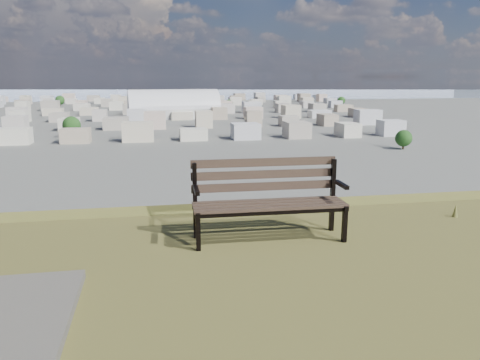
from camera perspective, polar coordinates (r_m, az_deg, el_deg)
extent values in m
cube|color=#412F26|center=(5.34, 4.06, -3.51)|extent=(1.80, 0.11, 0.03)
cube|color=#412F26|center=(5.45, 3.77, -3.17)|extent=(1.80, 0.11, 0.03)
cube|color=#412F26|center=(5.57, 3.49, -2.84)|extent=(1.80, 0.11, 0.03)
cube|color=#412F26|center=(5.68, 3.22, -2.53)|extent=(1.80, 0.11, 0.03)
cube|color=#412F26|center=(5.71, 3.07, -0.78)|extent=(1.80, 0.06, 0.10)
cube|color=#412F26|center=(5.71, 3.03, 0.70)|extent=(1.80, 0.06, 0.10)
cube|color=#412F26|center=(5.70, 2.99, 2.17)|extent=(1.80, 0.06, 0.10)
cube|color=black|center=(5.26, -5.13, -6.29)|extent=(0.05, 0.06, 0.44)
cube|color=black|center=(5.60, -5.51, -2.56)|extent=(0.05, 0.06, 0.92)
cube|color=black|center=(5.39, -5.33, -3.70)|extent=(0.06, 0.50, 0.05)
cube|color=black|center=(5.28, -5.34, -1.25)|extent=(0.05, 0.36, 0.04)
cube|color=black|center=(5.64, 12.63, -5.25)|extent=(0.05, 0.06, 0.44)
cube|color=black|center=(5.96, 11.22, -1.83)|extent=(0.05, 0.06, 0.92)
cube|color=black|center=(5.77, 11.99, -2.86)|extent=(0.06, 0.50, 0.05)
cube|color=black|center=(5.66, 12.28, -0.55)|extent=(0.05, 0.36, 0.04)
cube|color=black|center=(5.34, 4.08, -4.01)|extent=(1.80, 0.06, 0.04)
cube|color=black|center=(5.70, 3.20, -2.94)|extent=(1.80, 0.06, 0.04)
cone|color=brown|center=(7.16, 24.78, -3.42)|extent=(0.08, 0.08, 0.18)
cube|color=#B8B7B4|center=(315.98, -8.08, 8.06)|extent=(60.88, 30.78, 6.51)
cylinder|color=silver|center=(315.76, -8.10, 8.65)|extent=(60.88, 30.78, 24.74)
cube|color=beige|center=(211.97, -26.04, 4.87)|extent=(11.00, 11.00, 7.00)
cube|color=#A59B8E|center=(206.65, -19.62, 5.25)|extent=(11.00, 11.00, 7.00)
cube|color=#C8AF9F|center=(204.04, -12.93, 5.57)|extent=(11.00, 11.00, 7.00)
cube|color=silver|center=(204.23, -6.16, 5.82)|extent=(11.00, 11.00, 7.00)
cube|color=beige|center=(207.22, 0.51, 5.99)|extent=(11.00, 11.00, 7.00)
cube|color=tan|center=(212.89, 6.91, 6.07)|extent=(11.00, 11.00, 7.00)
cube|color=beige|center=(221.03, 12.90, 6.08)|extent=(11.00, 11.00, 7.00)
cube|color=#BBB2A9|center=(231.39, 18.42, 6.03)|extent=(11.00, 11.00, 7.00)
cube|color=#C8AF9F|center=(263.09, -25.65, 6.15)|extent=(11.00, 11.00, 7.00)
cube|color=silver|center=(257.71, -20.48, 6.48)|extent=(11.00, 11.00, 7.00)
cube|color=beige|center=(254.49, -15.13, 6.77)|extent=(11.00, 11.00, 7.00)
cube|color=tan|center=(253.51, -9.69, 7.00)|extent=(11.00, 11.00, 7.00)
cube|color=beige|center=(254.80, -4.24, 7.17)|extent=(11.00, 11.00, 7.00)
cube|color=#BBB2A9|center=(258.32, 1.10, 7.27)|extent=(11.00, 11.00, 7.00)
cube|color=beige|center=(263.98, 6.26, 7.31)|extent=(11.00, 11.00, 7.00)
cube|color=#A59B8E|center=(271.66, 11.17, 7.30)|extent=(11.00, 11.00, 7.00)
cube|color=#C8AF9F|center=(281.18, 15.77, 7.23)|extent=(11.00, 11.00, 7.00)
cube|color=tan|center=(314.31, -25.39, 7.01)|extent=(11.00, 11.00, 7.00)
cube|color=beige|center=(308.89, -21.07, 7.31)|extent=(11.00, 11.00, 7.00)
cube|color=#BBB2A9|center=(305.27, -16.61, 7.56)|extent=(11.00, 11.00, 7.00)
cube|color=beige|center=(303.50, -12.07, 7.78)|extent=(11.00, 11.00, 7.00)
cube|color=#A59B8E|center=(303.63, -7.50, 7.95)|extent=(11.00, 11.00, 7.00)
cube|color=#C8AF9F|center=(305.65, -2.95, 8.07)|extent=(11.00, 11.00, 7.00)
cube|color=silver|center=(309.53, 1.50, 8.13)|extent=(11.00, 11.00, 7.00)
cube|color=beige|center=(315.18, 5.83, 8.15)|extent=(11.00, 11.00, 7.00)
cube|color=tan|center=(322.53, 9.98, 8.13)|extent=(11.00, 11.00, 7.00)
cube|color=beige|center=(331.46, 13.92, 8.06)|extent=(11.00, 11.00, 7.00)
cube|color=#A59B8E|center=(365.59, -25.20, 7.63)|extent=(11.00, 11.00, 7.00)
cube|color=#C8AF9F|center=(360.14, -21.48, 7.89)|extent=(11.00, 11.00, 7.00)
cube|color=silver|center=(356.23, -17.67, 8.13)|extent=(11.00, 11.00, 7.00)
cube|color=beige|center=(353.91, -13.78, 8.33)|extent=(11.00, 11.00, 7.00)
cube|color=tan|center=(353.20, -9.85, 8.49)|extent=(11.00, 11.00, 7.00)
cube|color=beige|center=(354.13, -5.92, 8.62)|extent=(11.00, 11.00, 7.00)
cube|color=#BBB2A9|center=(356.67, -2.03, 8.70)|extent=(11.00, 11.00, 7.00)
cube|color=beige|center=(360.79, 1.79, 8.75)|extent=(11.00, 11.00, 7.00)
cube|color=#A59B8E|center=(366.45, 5.51, 8.76)|extent=(11.00, 11.00, 7.00)
cube|color=#C8AF9F|center=(373.56, 9.10, 8.73)|extent=(11.00, 11.00, 7.00)
cube|color=silver|center=(382.05, 12.55, 8.67)|extent=(11.00, 11.00, 7.00)
cube|color=beige|center=(416.90, -25.06, 8.10)|extent=(11.00, 11.00, 7.00)
cube|color=#BBB2A9|center=(411.43, -21.80, 8.34)|extent=(11.00, 11.00, 7.00)
cube|color=beige|center=(407.31, -18.46, 8.55)|extent=(11.00, 11.00, 7.00)
cube|color=#A59B8E|center=(404.57, -15.06, 8.74)|extent=(11.00, 11.00, 7.00)
cube|color=#C8AF9F|center=(403.24, -11.62, 8.90)|extent=(11.00, 11.00, 7.00)
cube|color=silver|center=(403.33, -8.17, 9.02)|extent=(11.00, 11.00, 7.00)
cube|color=beige|center=(404.86, -4.74, 9.12)|extent=(11.00, 11.00, 7.00)
cube|color=tan|center=(407.79, -1.33, 9.18)|extent=(11.00, 11.00, 7.00)
cube|color=beige|center=(412.10, 2.01, 9.21)|extent=(11.00, 11.00, 7.00)
cube|color=#BBB2A9|center=(417.75, 5.27, 9.21)|extent=(11.00, 11.00, 7.00)
cube|color=beige|center=(424.68, 8.44, 9.18)|extent=(11.00, 11.00, 7.00)
cube|color=#A59B8E|center=(432.83, 11.50, 9.13)|extent=(11.00, 11.00, 7.00)
cube|color=beige|center=(468.24, -24.94, 8.46)|extent=(11.00, 11.00, 7.00)
cube|color=tan|center=(462.75, -22.04, 8.68)|extent=(11.00, 11.00, 7.00)
cube|color=beige|center=(458.46, -19.08, 8.87)|extent=(11.00, 11.00, 7.00)
cube|color=#BBB2A9|center=(455.39, -16.06, 9.05)|extent=(11.00, 11.00, 7.00)
cube|color=beige|center=(453.58, -13.01, 9.20)|extent=(11.00, 11.00, 7.00)
cube|color=#A59B8E|center=(453.03, -9.94, 9.33)|extent=(11.00, 11.00, 7.00)
cube|color=#C8AF9F|center=(453.75, -6.87, 9.43)|extent=(11.00, 11.00, 7.00)
cube|color=silver|center=(455.74, -3.81, 9.50)|extent=(11.00, 11.00, 7.00)
cube|color=beige|center=(458.97, -0.79, 9.55)|extent=(11.00, 11.00, 7.00)
cube|color=tan|center=(463.43, 2.18, 9.57)|extent=(11.00, 11.00, 7.00)
cube|color=beige|center=(469.07, 5.09, 9.57)|extent=(11.00, 11.00, 7.00)
cube|color=#BBB2A9|center=(475.86, 7.92, 9.54)|extent=(11.00, 11.00, 7.00)
cube|color=beige|center=(483.75, 10.66, 9.49)|extent=(11.00, 11.00, 7.00)
cube|color=silver|center=(519.59, -24.85, 8.76)|extent=(11.00, 11.00, 7.00)
cube|color=beige|center=(514.09, -22.24, 8.95)|extent=(11.00, 11.00, 7.00)
cube|color=tan|center=(509.67, -19.57, 9.13)|extent=(11.00, 11.00, 7.00)
cube|color=beige|center=(506.34, -16.86, 9.30)|extent=(11.00, 11.00, 7.00)
cube|color=#BBB2A9|center=(504.14, -14.12, 9.44)|extent=(11.00, 11.00, 7.00)
cube|color=beige|center=(503.08, -11.36, 9.57)|extent=(11.00, 11.00, 7.00)
cube|color=#A59B8E|center=(503.15, -8.59, 9.67)|extent=(11.00, 11.00, 7.00)
cube|color=#C8AF9F|center=(504.37, -5.82, 9.75)|extent=(11.00, 11.00, 7.00)
cube|color=silver|center=(506.73, -3.07, 9.81)|extent=(11.00, 11.00, 7.00)
cube|color=beige|center=(510.21, -0.36, 9.84)|extent=(11.00, 11.00, 7.00)
cube|color=tan|center=(514.78, 2.32, 9.86)|extent=(11.00, 11.00, 7.00)
cube|color=beige|center=(520.42, 4.94, 9.85)|extent=(11.00, 11.00, 7.00)
cube|color=#BBB2A9|center=(527.09, 7.50, 9.82)|extent=(11.00, 11.00, 7.00)
cube|color=beige|center=(534.76, 9.99, 9.78)|extent=(11.00, 11.00, 7.00)
cube|color=#C8AF9F|center=(577.41, -27.11, 8.81)|extent=(11.00, 11.00, 7.00)
cube|color=silver|center=(570.95, -24.78, 9.00)|extent=(11.00, 11.00, 7.00)
cube|color=beige|center=(565.45, -22.40, 9.18)|extent=(11.00, 11.00, 7.00)
cube|color=tan|center=(560.91, -19.98, 9.35)|extent=(11.00, 11.00, 7.00)
cube|color=beige|center=(557.38, -17.52, 9.50)|extent=(11.00, 11.00, 7.00)
cube|color=#BBB2A9|center=(554.86, -15.03, 9.64)|extent=(11.00, 11.00, 7.00)
cube|color=beige|center=(553.37, -12.52, 9.76)|extent=(11.00, 11.00, 7.00)
cube|color=#A59B8E|center=(552.92, -10.00, 9.86)|extent=(11.00, 11.00, 7.00)
cube|color=#C8AF9F|center=(553.51, -7.48, 9.95)|extent=(11.00, 11.00, 7.00)
cube|color=silver|center=(555.14, -4.96, 10.01)|extent=(11.00, 11.00, 7.00)
cube|color=beige|center=(557.80, -2.47, 10.06)|extent=(11.00, 11.00, 7.00)
cube|color=tan|center=(561.47, 0.00, 10.08)|extent=(11.00, 11.00, 7.00)
cube|color=beige|center=(566.14, 2.43, 10.09)|extent=(11.00, 11.00, 7.00)
cube|color=#BBB2A9|center=(571.78, 4.81, 10.09)|extent=(11.00, 11.00, 7.00)
cube|color=beige|center=(578.36, 7.15, 10.06)|extent=(11.00, 11.00, 7.00)
cube|color=#A59B8E|center=(585.84, 9.43, 10.02)|extent=(11.00, 11.00, 7.00)
cylinder|color=#322319|center=(188.27, 19.26, 3.88)|extent=(0.80, 0.80, 2.10)
sphere|color=#153512|center=(187.87, 19.33, 4.83)|extent=(6.30, 6.30, 6.30)
cylinder|color=#322319|center=(227.15, -19.77, 5.28)|extent=(0.80, 0.80, 2.70)
sphere|color=#153512|center=(226.73, -19.84, 6.30)|extent=(8.10, 8.10, 8.10)
cylinder|color=#322319|center=(312.67, 15.04, 7.29)|extent=(0.80, 0.80, 1.95)
sphere|color=#153512|center=(312.44, 15.07, 7.83)|extent=(5.85, 5.85, 5.85)
cylinder|color=#322319|center=(407.93, -1.33, 8.85)|extent=(0.80, 0.80, 2.25)
sphere|color=#153512|center=(407.73, -1.33, 9.32)|extent=(6.75, 6.75, 6.75)
cylinder|color=#322319|center=(471.48, -21.06, 8.56)|extent=(0.80, 0.80, 2.85)
sphere|color=#153512|center=(471.27, -21.10, 9.07)|extent=(8.55, 8.55, 8.55)
cylinder|color=#322319|center=(519.20, -24.62, 8.52)|extent=(0.80, 0.80, 2.40)
sphere|color=#153512|center=(519.03, -24.65, 8.92)|extent=(7.20, 7.20, 7.20)
cylinder|color=#322319|center=(306.37, -2.20, 7.62)|extent=(0.80, 0.80, 2.10)
sphere|color=#153512|center=(306.12, -2.20, 8.21)|extent=(6.30, 6.30, 6.30)
cylinder|color=#322319|center=(456.68, 12.22, 8.98)|extent=(0.80, 0.80, 2.55)
sphere|color=#153512|center=(456.48, 12.24, 9.46)|extent=(7.65, 7.65, 7.65)
cube|color=#90A7B7|center=(902.83, -10.09, 10.58)|extent=(2400.00, 700.00, 0.12)
cube|color=#A4ACCB|center=(1409.87, -26.99, 11.18)|extent=(600.00, 220.00, 55.00)
cube|color=#A4ACCB|center=(1400.66, -3.90, 12.27)|extent=(700.00, 220.00, 45.00)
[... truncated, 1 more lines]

